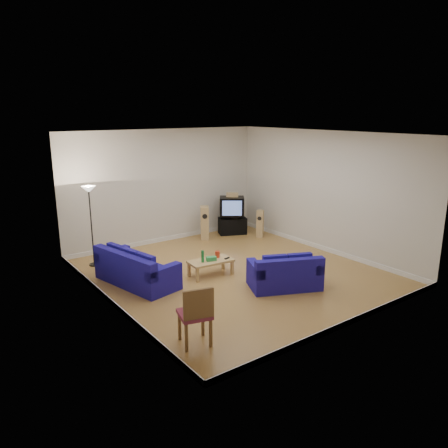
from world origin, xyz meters
TOP-DOWN VIEW (x-y plane):
  - room at (0.00, 0.00)m, footprint 6.01×6.51m
  - sofa_three_seat at (-2.15, 0.75)m, footprint 1.26×2.12m
  - sofa_loveseat at (0.34, -1.34)m, footprint 1.68×1.36m
  - coffee_table at (-0.53, 0.20)m, footprint 1.05×0.59m
  - bottle at (-0.75, 0.19)m, footprint 0.08×0.08m
  - tissue_box at (-0.53, 0.16)m, footprint 0.25×0.18m
  - red_canister at (-0.29, 0.27)m, footprint 0.13×0.13m
  - remote at (-0.16, 0.06)m, footprint 0.16×0.09m
  - tv_stand at (2.01, 2.70)m, footprint 0.94×0.75m
  - av_receiver at (1.99, 2.72)m, footprint 0.50×0.50m
  - television at (1.96, 2.67)m, footprint 0.90×0.86m
  - centre_speaker at (2.00, 2.71)m, footprint 0.37×0.34m
  - speaker_left at (0.98, 2.70)m, footprint 0.35×0.37m
  - speaker_right at (2.45, 1.92)m, footprint 0.31×0.30m
  - floor_lamp at (-2.45, 2.45)m, footprint 0.34×0.34m
  - dining_chair at (-2.47, -2.22)m, footprint 0.61×0.61m

SIDE VIEW (x-z plane):
  - tv_stand at x=2.01m, z-range 0.00..0.50m
  - sofa_loveseat at x=0.34m, z-range -0.09..0.65m
  - sofa_three_seat at x=-2.15m, z-range -0.10..0.67m
  - coffee_table at x=-0.53m, z-range 0.13..0.50m
  - remote at x=-0.16m, z-range 0.37..0.39m
  - speaker_right at x=2.45m, z-range 0.00..0.82m
  - tissue_box at x=-0.53m, z-range 0.37..0.46m
  - red_canister at x=-0.29m, z-range 0.37..0.52m
  - speaker_left at x=0.98m, z-range 0.00..0.99m
  - bottle at x=-0.75m, z-range 0.37..0.64m
  - av_receiver at x=1.99m, z-range 0.50..0.59m
  - dining_chair at x=-2.47m, z-range 0.06..1.09m
  - television at x=1.96m, z-range 0.59..1.15m
  - centre_speaker at x=2.00m, z-range 1.15..1.28m
  - room at x=0.00m, z-range -0.06..3.15m
  - floor_lamp at x=-2.45m, z-range 0.64..2.61m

